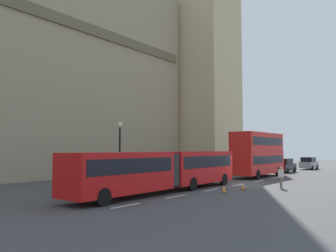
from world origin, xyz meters
The scene contains 10 objects.
ground_plane centered at (0.00, 0.00, 0.00)m, with size 160.00×160.00×0.00m, color #424244.
lane_centre_marking centered at (-2.93, 0.00, 0.01)m, with size 25.20×0.16×0.01m.
articulated_bus centered at (-8.53, 1.99, 1.75)m, with size 16.69×2.54×2.90m.
double_decker_bus centered at (8.60, 2.00, 2.71)m, with size 9.42×2.54×4.90m.
sedan_lead centered at (17.85, 2.19, 0.91)m, with size 4.40×1.86×1.85m.
sedan_trailing centered at (27.47, 1.68, 0.91)m, with size 4.40×1.86×1.85m.
traffic_cone_west centered at (-6.16, -1.59, 0.28)m, with size 0.36×0.36×0.58m.
traffic_cone_middle centered at (-3.69, -1.92, 0.28)m, with size 0.36×0.36×0.58m.
street_lamp centered at (-8.51, 6.50, 3.06)m, with size 0.44×0.44×5.27m.
pedestrian_near_cones centered at (-0.84, -3.83, 0.91)m, with size 0.36×0.44×1.69m.
Camera 1 is at (-28.15, -13.39, 3.10)m, focal length 36.77 mm.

